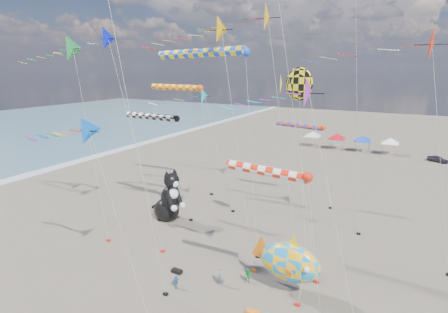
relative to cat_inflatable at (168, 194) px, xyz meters
name	(u,v)px	position (x,y,z in m)	size (l,w,h in m)	color
delta_kite_0	(201,32)	(7.52, -4.86, 15.97)	(11.51, 2.22, 20.40)	#DDA106
delta_kite_1	(192,99)	(-0.25, 5.34, 9.84)	(11.66, 1.85, 14.17)	#0CB4B7
delta_kite_2	(108,41)	(-1.15, -5.91, 15.54)	(10.77, 2.13, 19.92)	#0714DA
delta_kite_4	(263,23)	(10.68, -0.29, 16.92)	(11.82, 2.34, 21.41)	orange
delta_kite_5	(305,99)	(17.10, -9.66, 11.72)	(9.13, 2.00, 16.03)	purple
delta_kite_6	(77,137)	(3.55, -13.70, 9.05)	(10.98, 1.97, 13.39)	blue
delta_kite_8	(437,46)	(23.33, 2.09, 14.90)	(11.89, 2.69, 19.50)	red
delta_kite_10	(62,51)	(-6.01, -6.77, 14.85)	(10.65, 2.48, 19.35)	#1E8637
windsock_0	(204,54)	(6.44, -2.66, 14.50)	(10.08, 0.79, 17.98)	blue
windsock_1	(179,88)	(-4.59, 9.04, 10.84)	(8.93, 0.81, 14.31)	#EF4714
windsock_2	(153,117)	(-2.37, 1.00, 8.14)	(8.59, 0.72, 11.57)	black
windsock_3	(271,173)	(14.76, -8.24, 6.80)	(7.13, 0.67, 10.22)	red
windsock_4	(302,126)	(11.09, 11.76, 6.62)	(7.25, 0.63, 10.03)	red
angelfish_kite	(297,85)	(13.89, -0.75, 11.98)	(3.74, 3.02, 16.43)	yellow
cat_inflatable	(168,194)	(0.00, 0.00, 0.00)	(4.46, 2.23, 6.02)	black
fish_inflatable	(289,262)	(15.69, -6.33, -0.39)	(6.07, 2.83, 4.91)	#168DD7
person_adult	(221,277)	(10.85, -7.84, -2.22)	(0.57, 0.38, 1.57)	slate
child_green	(248,276)	(12.52, -6.51, -2.41)	(0.58, 0.45, 1.20)	#1A8331
child_blue	(176,282)	(7.95, -9.73, -2.47)	(0.63, 0.26, 1.08)	#2D68A7
kite_bag_0	(177,271)	(6.79, -8.03, -2.86)	(0.90, 0.44, 0.30)	black
kite_bag_1	(253,313)	(14.33, -9.71, -2.86)	(0.90, 0.44, 0.30)	orange
kite_bag_3	(296,261)	(14.96, -1.94, -2.86)	(0.90, 0.44, 0.30)	#1320C7
tent_row	(350,135)	(11.84, 44.47, 0.14)	(19.20, 4.20, 3.80)	white
parked_car	(438,159)	(27.35, 42.47, -2.43)	(1.36, 3.39, 1.15)	#26262D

